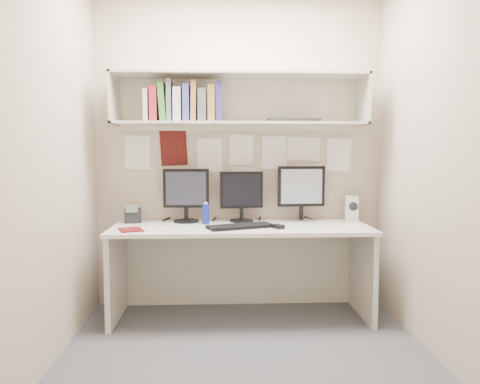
{
  "coord_description": "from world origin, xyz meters",
  "views": [
    {
      "loc": [
        -0.17,
        -2.96,
        1.31
      ],
      "look_at": [
        -0.02,
        0.35,
        1.02
      ],
      "focal_mm": 35.0,
      "sensor_mm": 36.0,
      "label": 1
    }
  ],
  "objects_px": {
    "keyboard": "(241,226)",
    "desk_phone": "(133,215)",
    "desk": "(241,271)",
    "speaker": "(351,208)",
    "monitor_center": "(241,194)",
    "monitor_left": "(186,193)",
    "maroon_notebook": "(131,230)",
    "monitor_right": "(301,191)"
  },
  "relations": [
    {
      "from": "desk_phone",
      "to": "maroon_notebook",
      "type": "bearing_deg",
      "value": -87.42
    },
    {
      "from": "desk",
      "to": "speaker",
      "type": "relative_size",
      "value": 9.62
    },
    {
      "from": "monitor_center",
      "to": "desk_phone",
      "type": "relative_size",
      "value": 2.67
    },
    {
      "from": "keyboard",
      "to": "desk_phone",
      "type": "xyz_separation_m",
      "value": [
        -0.86,
        0.31,
        0.05
      ]
    },
    {
      "from": "desk_phone",
      "to": "keyboard",
      "type": "bearing_deg",
      "value": -25.0
    },
    {
      "from": "desk",
      "to": "speaker",
      "type": "xyz_separation_m",
      "value": [
        0.94,
        0.24,
        0.47
      ]
    },
    {
      "from": "speaker",
      "to": "monitor_center",
      "type": "bearing_deg",
      "value": -168.94
    },
    {
      "from": "monitor_center",
      "to": "maroon_notebook",
      "type": "bearing_deg",
      "value": -161.31
    },
    {
      "from": "desk",
      "to": "keyboard",
      "type": "xyz_separation_m",
      "value": [
        -0.01,
        -0.11,
        0.38
      ]
    },
    {
      "from": "speaker",
      "to": "desk_phone",
      "type": "height_order",
      "value": "speaker"
    },
    {
      "from": "desk",
      "to": "speaker",
      "type": "bearing_deg",
      "value": 14.25
    },
    {
      "from": "maroon_notebook",
      "to": "desk",
      "type": "bearing_deg",
      "value": -8.55
    },
    {
      "from": "desk",
      "to": "monitor_left",
      "type": "bearing_deg",
      "value": 153.52
    },
    {
      "from": "desk",
      "to": "desk_phone",
      "type": "height_order",
      "value": "desk_phone"
    },
    {
      "from": "keyboard",
      "to": "desk_phone",
      "type": "relative_size",
      "value": 3.24
    },
    {
      "from": "desk",
      "to": "desk_phone",
      "type": "distance_m",
      "value": 0.99
    },
    {
      "from": "monitor_left",
      "to": "maroon_notebook",
      "type": "xyz_separation_m",
      "value": [
        -0.38,
        -0.4,
        -0.23
      ]
    },
    {
      "from": "desk",
      "to": "monitor_left",
      "type": "xyz_separation_m",
      "value": [
        -0.44,
        0.22,
        0.6
      ]
    },
    {
      "from": "desk_phone",
      "to": "monitor_left",
      "type": "bearing_deg",
      "value": -2.47
    },
    {
      "from": "monitor_right",
      "to": "speaker",
      "type": "relative_size",
      "value": 2.2
    },
    {
      "from": "monitor_center",
      "to": "speaker",
      "type": "xyz_separation_m",
      "value": [
        0.93,
        0.02,
        -0.12
      ]
    },
    {
      "from": "monitor_right",
      "to": "desk_phone",
      "type": "height_order",
      "value": "monitor_right"
    },
    {
      "from": "maroon_notebook",
      "to": "monitor_left",
      "type": "bearing_deg",
      "value": 25.65
    },
    {
      "from": "monitor_left",
      "to": "keyboard",
      "type": "bearing_deg",
      "value": -34.12
    },
    {
      "from": "keyboard",
      "to": "desk_phone",
      "type": "distance_m",
      "value": 0.92
    },
    {
      "from": "speaker",
      "to": "desk_phone",
      "type": "relative_size",
      "value": 1.34
    },
    {
      "from": "monitor_left",
      "to": "desk",
      "type": "bearing_deg",
      "value": -23.29
    },
    {
      "from": "speaker",
      "to": "desk_phone",
      "type": "bearing_deg",
      "value": -168.83
    },
    {
      "from": "desk",
      "to": "monitor_center",
      "type": "xyz_separation_m",
      "value": [
        0.01,
        0.22,
        0.59
      ]
    },
    {
      "from": "monitor_right",
      "to": "maroon_notebook",
      "type": "relative_size",
      "value": 2.35
    },
    {
      "from": "keyboard",
      "to": "monitor_left",
      "type": "bearing_deg",
      "value": 121.73
    },
    {
      "from": "speaker",
      "to": "desk_phone",
      "type": "distance_m",
      "value": 1.81
    },
    {
      "from": "monitor_left",
      "to": "desk_phone",
      "type": "relative_size",
      "value": 2.81
    },
    {
      "from": "keyboard",
      "to": "desk_phone",
      "type": "bearing_deg",
      "value": 139.45
    },
    {
      "from": "monitor_left",
      "to": "monitor_right",
      "type": "distance_m",
      "value": 0.95
    },
    {
      "from": "monitor_center",
      "to": "maroon_notebook",
      "type": "distance_m",
      "value": 0.95
    },
    {
      "from": "desk",
      "to": "monitor_right",
      "type": "xyz_separation_m",
      "value": [
        0.51,
        0.22,
        0.61
      ]
    },
    {
      "from": "desk_phone",
      "to": "desk",
      "type": "bearing_deg",
      "value": -18.16
    },
    {
      "from": "monitor_center",
      "to": "monitor_right",
      "type": "distance_m",
      "value": 0.5
    },
    {
      "from": "desk",
      "to": "maroon_notebook",
      "type": "height_order",
      "value": "maroon_notebook"
    },
    {
      "from": "monitor_right",
      "to": "speaker",
      "type": "bearing_deg",
      "value": -1.88
    },
    {
      "from": "keyboard",
      "to": "speaker",
      "type": "distance_m",
      "value": 1.01
    }
  ]
}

